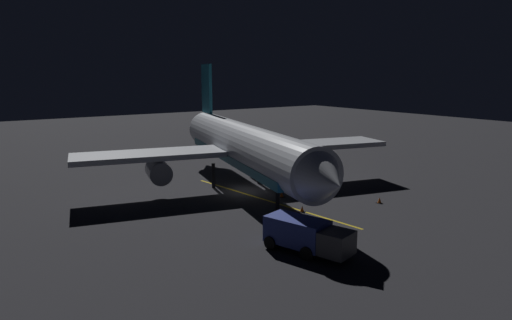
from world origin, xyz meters
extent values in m
cube|color=#27272C|center=(0.00, 0.00, -0.10)|extent=(180.00, 180.00, 0.20)
cube|color=gold|center=(0.14, 4.00, 0.00)|extent=(2.83, 21.25, 0.01)
cylinder|color=silver|center=(0.00, 0.00, 4.66)|extent=(10.94, 29.77, 4.20)
cube|color=teal|center=(0.00, 0.00, 3.50)|extent=(9.71, 25.40, 0.76)
cone|color=silver|center=(3.72, 15.63, 4.66)|extent=(4.78, 4.22, 4.12)
cone|color=silver|center=(-3.86, -16.24, 4.66)|extent=(4.84, 5.78, 3.78)
cube|color=teal|center=(-3.20, -13.43, 9.76)|extent=(1.18, 3.59, 6.00)
cube|color=silver|center=(-9.22, 0.67, 4.03)|extent=(14.78, 7.92, 0.50)
cylinder|color=slate|center=(-8.26, 1.68, 2.63)|extent=(2.78, 3.60, 2.10)
cube|color=silver|center=(8.53, -3.55, 4.03)|extent=(14.78, 7.92, 0.50)
cylinder|color=slate|center=(8.13, -2.22, 2.63)|extent=(2.78, 3.60, 2.10)
cylinder|color=black|center=(1.88, 7.92, 1.28)|extent=(0.43, 0.43, 2.56)
cylinder|color=black|center=(-3.03, -1.83, 1.28)|extent=(0.43, 0.43, 2.56)
cylinder|color=black|center=(1.88, -3.00, 1.28)|extent=(0.43, 0.43, 2.56)
cube|color=navy|center=(5.57, 14.88, 1.33)|extent=(3.17, 4.57, 1.76)
cube|color=#38383D|center=(4.74, 17.74, 1.20)|extent=(2.42, 2.28, 1.50)
cylinder|color=black|center=(5.16, 16.28, 0.45)|extent=(2.47, 1.51, 0.90)
cylinder|color=black|center=(5.97, 13.49, 0.45)|extent=(2.47, 1.51, 0.90)
cube|color=silver|center=(-7.20, -3.24, 1.34)|extent=(4.25, 3.09, 1.77)
cube|color=#38383D|center=(-4.51, -4.03, 1.20)|extent=(2.29, 2.42, 1.50)
cylinder|color=black|center=(-5.92, -3.62, 0.45)|extent=(1.52, 2.47, 0.90)
cylinder|color=black|center=(-8.48, -2.86, 0.45)|extent=(1.52, 2.47, 0.90)
cylinder|color=black|center=(4.11, 12.30, 0.42)|extent=(0.32, 0.32, 0.85)
cylinder|color=orange|center=(4.11, 12.30, 1.18)|extent=(0.40, 0.40, 0.65)
sphere|color=tan|center=(4.11, 12.30, 1.62)|extent=(0.24, 0.24, 0.24)
cone|color=#EA590F|center=(-7.77, 10.55, 0.28)|extent=(0.36, 0.36, 0.55)
cube|color=black|center=(-7.77, 10.55, 0.01)|extent=(0.50, 0.50, 0.03)
cone|color=#EA590F|center=(-1.70, 3.88, 0.28)|extent=(0.36, 0.36, 0.55)
cube|color=black|center=(-1.70, 3.88, 0.01)|extent=(0.50, 0.50, 0.03)
cone|color=#EA590F|center=(-0.24, 8.59, 0.28)|extent=(0.36, 0.36, 0.55)
cube|color=black|center=(-0.24, 8.59, 0.01)|extent=(0.50, 0.50, 0.03)
cone|color=#EA590F|center=(-5.15, 5.76, 0.28)|extent=(0.36, 0.36, 0.55)
cube|color=black|center=(-5.15, 5.76, 0.01)|extent=(0.50, 0.50, 0.03)
camera|label=1|loc=(24.08, 36.94, 11.61)|focal=31.83mm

